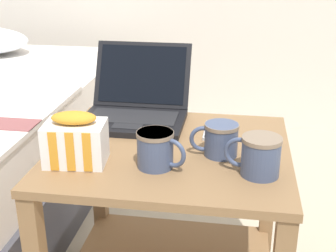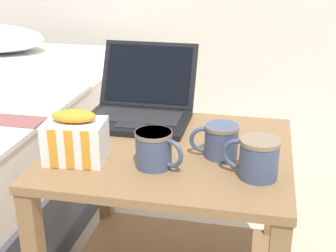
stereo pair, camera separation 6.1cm
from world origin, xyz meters
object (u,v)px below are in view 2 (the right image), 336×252
(mug_front_right, at_px, (258,156))
(mug_mid_center, at_px, (220,139))
(mug_front_left, at_px, (155,147))
(snack_bag, at_px, (75,138))
(laptop, at_px, (141,105))
(cell_phone, at_px, (221,132))

(mug_front_right, distance_m, mug_mid_center, 0.14)
(mug_front_left, height_order, mug_front_right, mug_front_right)
(mug_front_right, relative_size, snack_bag, 0.86)
(laptop, height_order, snack_bag, laptop)
(mug_front_right, relative_size, mug_mid_center, 1.07)
(mug_front_left, relative_size, snack_bag, 0.80)
(mug_front_left, relative_size, mug_front_right, 0.94)
(mug_mid_center, relative_size, snack_bag, 0.80)
(snack_bag, height_order, cell_phone, snack_bag)
(mug_front_left, height_order, snack_bag, snack_bag)
(mug_front_right, bearing_deg, mug_mid_center, 135.35)
(laptop, relative_size, mug_mid_center, 2.54)
(mug_front_right, bearing_deg, mug_front_left, 179.41)
(mug_front_left, xyz_separation_m, mug_front_right, (0.25, -0.00, 0.00))
(laptop, xyz_separation_m, cell_phone, (0.26, -0.07, -0.04))
(cell_phone, bearing_deg, laptop, 164.37)
(mug_front_left, bearing_deg, snack_bag, -178.32)
(laptop, height_order, mug_front_left, laptop)
(laptop, distance_m, mug_front_left, 0.35)
(mug_front_left, bearing_deg, mug_front_right, -0.59)
(mug_front_right, height_order, cell_phone, mug_front_right)
(mug_mid_center, xyz_separation_m, snack_bag, (-0.35, -0.10, 0.01))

